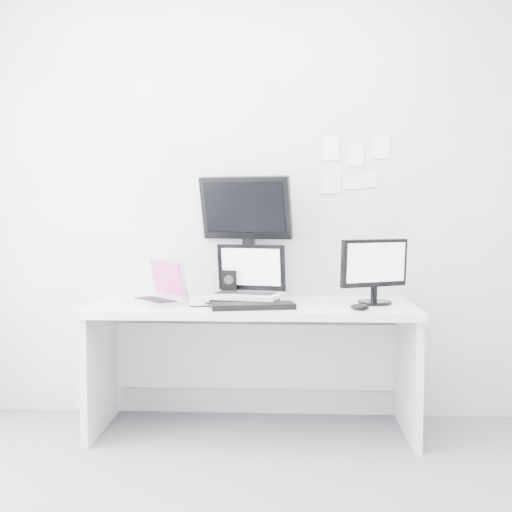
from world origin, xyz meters
The scene contains 15 objects.
back_wall centered at (0.00, 1.60, 1.35)m, with size 3.60×3.60×0.00m, color silver.
desk centered at (0.00, 1.25, 0.36)m, with size 1.80×0.70×0.73m, color white.
macbook centered at (-0.56, 1.22, 0.86)m, with size 0.35×0.26×0.26m, color silver.
speaker centered at (-0.15, 1.42, 0.82)m, with size 0.09×0.09×0.17m, color black.
dell_laptop centered at (-0.05, 1.27, 0.90)m, with size 0.40×0.31×0.34m, color #AEB0B5.
rear_monitor centered at (-0.05, 1.51, 1.10)m, with size 0.55×0.20×0.74m, color black.
samsung_monitor centered at (0.68, 1.28, 0.92)m, with size 0.41×0.19×0.38m, color black.
keyboard centered at (0.01, 1.07, 0.74)m, with size 0.44×0.16×0.03m, color black.
mouse centered at (0.57, 1.04, 0.75)m, with size 0.10×0.07×0.03m, color black.
wall_note_0 centered at (0.45, 1.59, 1.62)m, with size 0.10×0.00×0.14m, color white.
wall_note_1 centered at (0.60, 1.59, 1.58)m, with size 0.09×0.00×0.13m, color white.
wall_note_2 centered at (0.75, 1.59, 1.63)m, with size 0.10×0.00×0.14m, color white.
wall_note_3 centered at (0.58, 1.59, 1.42)m, with size 0.11×0.00×0.08m, color white.
wall_note_4 centered at (0.68, 1.59, 1.43)m, with size 0.09×0.00×0.08m, color white.
wall_note_5 centered at (0.45, 1.59, 1.43)m, with size 0.12×0.00×0.15m, color white.
Camera 1 is at (0.20, -2.46, 1.26)m, focal length 47.08 mm.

